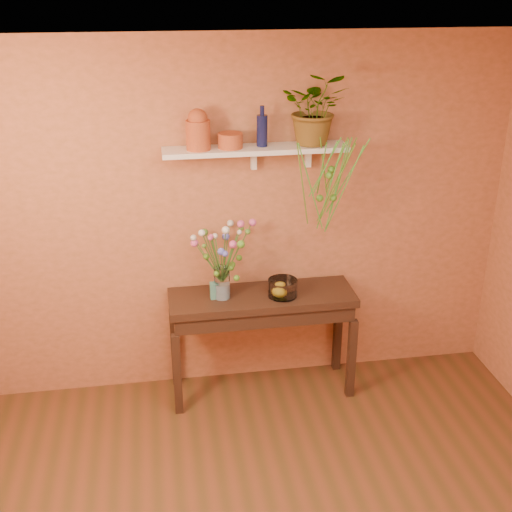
% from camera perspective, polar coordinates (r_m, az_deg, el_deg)
% --- Properties ---
extents(room, '(4.04, 4.04, 2.70)m').
position_cam_1_polar(room, '(3.13, 4.64, -9.56)').
color(room, brown).
rests_on(room, ground).
extents(sideboard, '(1.39, 0.45, 0.84)m').
position_cam_1_polar(sideboard, '(4.94, 0.52, -4.62)').
color(sideboard, '#361E16').
rests_on(sideboard, ground).
extents(wall_shelf, '(1.30, 0.24, 0.19)m').
position_cam_1_polar(wall_shelf, '(4.61, 0.09, 9.25)').
color(wall_shelf, white).
rests_on(wall_shelf, room).
extents(terracotta_jug, '(0.19, 0.19, 0.28)m').
position_cam_1_polar(terracotta_jug, '(4.51, -5.09, 10.89)').
color(terracotta_jug, '#AE4E1F').
rests_on(terracotta_jug, wall_shelf).
extents(terracotta_pot, '(0.22, 0.22, 0.10)m').
position_cam_1_polar(terracotta_pot, '(4.56, -2.26, 10.04)').
color(terracotta_pot, '#AE4E1F').
rests_on(terracotta_pot, wall_shelf).
extents(blue_bottle, '(0.08, 0.08, 0.28)m').
position_cam_1_polar(blue_bottle, '(4.60, 0.53, 10.96)').
color(blue_bottle, '#0F133D').
rests_on(blue_bottle, wall_shelf).
extents(spider_plant, '(0.54, 0.50, 0.50)m').
position_cam_1_polar(spider_plant, '(4.64, 5.25, 12.72)').
color(spider_plant, '#467E21').
rests_on(spider_plant, wall_shelf).
extents(plant_fronds, '(0.53, 0.37, 0.74)m').
position_cam_1_polar(plant_fronds, '(4.63, 6.42, 6.41)').
color(plant_fronds, '#467E21').
rests_on(plant_fronds, wall_shelf).
extents(glass_vase, '(0.12, 0.12, 0.24)m').
position_cam_1_polar(glass_vase, '(4.80, -2.98, -2.54)').
color(glass_vase, white).
rests_on(glass_vase, sideboard).
extents(bouquet, '(0.49, 0.54, 0.50)m').
position_cam_1_polar(bouquet, '(4.67, -2.82, 1.06)').
color(bouquet, '#386B28').
rests_on(bouquet, glass_vase).
extents(glass_bowl, '(0.22, 0.22, 0.13)m').
position_cam_1_polar(glass_bowl, '(4.84, 2.33, -2.85)').
color(glass_bowl, white).
rests_on(glass_bowl, sideboard).
extents(lemon, '(0.08, 0.08, 0.08)m').
position_cam_1_polar(lemon, '(4.84, 2.12, -3.05)').
color(lemon, yellow).
rests_on(lemon, glass_bowl).
extents(carton, '(0.07, 0.05, 0.13)m').
position_cam_1_polar(carton, '(4.81, -3.64, -3.03)').
color(carton, teal).
rests_on(carton, sideboard).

